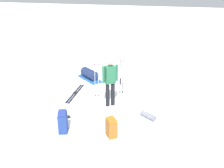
{
  "coord_description": "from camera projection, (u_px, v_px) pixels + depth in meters",
  "views": [
    {
      "loc": [
        -2.45,
        7.85,
        4.02
      ],
      "look_at": [
        0.0,
        0.0,
        0.7
      ],
      "focal_mm": 40.4,
      "sensor_mm": 36.0,
      "label": 1
    }
  ],
  "objects": [
    {
      "name": "ground_plane",
      "position": [
        112.0,
        102.0,
        9.13
      ],
      "size": [
        80.0,
        80.0,
        0.0
      ],
      "primitive_type": "plane",
      "color": "white"
    },
    {
      "name": "skier_standing",
      "position": [
        110.0,
        80.0,
        8.53
      ],
      "size": [
        0.46,
        0.4,
        1.7
      ],
      "color": "black",
      "rests_on": "ground_plane"
    },
    {
      "name": "ski_pair_near",
      "position": [
        68.0,
        118.0,
        8.05
      ],
      "size": [
        1.6,
        1.32,
        0.05
      ],
      "color": "silver",
      "rests_on": "ground_plane"
    },
    {
      "name": "ski_pair_far",
      "position": [
        75.0,
        93.0,
        9.81
      ],
      "size": [
        0.35,
        1.81,
        0.05
      ],
      "color": "black",
      "rests_on": "ground_plane"
    },
    {
      "name": "backpack_large_dark",
      "position": [
        111.0,
        128.0,
        7.01
      ],
      "size": [
        0.41,
        0.42,
        0.56
      ],
      "color": "brown",
      "rests_on": "ground_plane"
    },
    {
      "name": "backpack_bright",
      "position": [
        63.0,
        122.0,
        7.19
      ],
      "size": [
        0.36,
        0.4,
        0.66
      ],
      "color": "navy",
      "rests_on": "ground_plane"
    },
    {
      "name": "ski_poles_planted_near",
      "position": [
        122.0,
        75.0,
        9.58
      ],
      "size": [
        0.16,
        0.1,
        1.34
      ],
      "color": "black",
      "rests_on": "ground_plane"
    },
    {
      "name": "ski_poles_planted_far",
      "position": [
        97.0,
        79.0,
        9.27
      ],
      "size": [
        0.19,
        0.11,
        1.32
      ],
      "color": "#B4B3BA",
      "rests_on": "ground_plane"
    },
    {
      "name": "gear_sled",
      "position": [
        90.0,
        75.0,
        11.13
      ],
      "size": [
        1.31,
        1.13,
        0.49
      ],
      "color": "#1D4B90",
      "rests_on": "ground_plane"
    },
    {
      "name": "sleeping_mat_rolled",
      "position": [
        148.0,
        116.0,
        8.01
      ],
      "size": [
        0.56,
        0.45,
        0.18
      ],
      "primitive_type": "cylinder",
      "rotation": [
        0.0,
        1.57,
        5.72
      ],
      "color": "slate",
      "rests_on": "ground_plane"
    },
    {
      "name": "thermos_bottle",
      "position": [
        120.0,
        81.0,
        10.67
      ],
      "size": [
        0.07,
        0.07,
        0.26
      ],
      "primitive_type": "cylinder",
      "color": "black",
      "rests_on": "ground_plane"
    }
  ]
}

